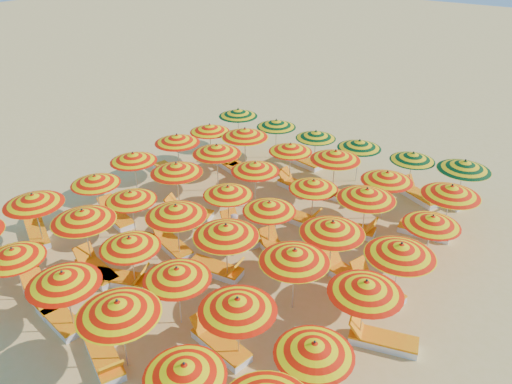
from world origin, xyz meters
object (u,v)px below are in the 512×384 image
(umbrella_10, at_px, (238,304))
(umbrella_13, at_px, (131,196))
(lounger_24, at_px, (303,161))
(lounger_26, at_px, (444,198))
(umbrella_14, at_px, (176,211))
(lounger_11, at_px, (188,212))
(lounger_2, at_px, (105,358))
(lounger_25, at_px, (418,195))
(lounger_4, at_px, (96,270))
(umbrella_16, at_px, (295,255))
(umbrella_15, at_px, (226,230))
(lounger_9, at_px, (217,269))
(umbrella_8, at_px, (130,242))
(lounger_10, at_px, (381,340))
(umbrella_27, at_px, (314,184))
(lounger_1, at_px, (59,317))
(lounger_17, at_px, (297,217))
(lounger_19, at_px, (223,161))
(umbrella_30, at_px, (210,128))
(lounger_6, at_px, (220,343))
(lounger_20, at_px, (232,167))
(umbrella_19, at_px, (176,168))
(umbrella_20, at_px, (228,191))
(umbrella_18, at_px, (133,157))
(lounger_22, at_px, (348,197))
(lounger_23, at_px, (426,231))
(umbrella_39, at_px, (359,144))
(lounger_12, at_px, (238,233))
(umbrella_6, at_px, (33,199))
(umbrella_26, at_px, (255,167))
(umbrella_3, at_px, (118,308))
(umbrella_17, at_px, (366,287))
(umbrella_12, at_px, (95,180))
(umbrella_36, at_px, (238,113))
(umbrella_22, at_px, (333,227))
(umbrella_34, at_px, (387,176))
(umbrella_1, at_px, (13,254))
(umbrella_4, at_px, (185,370))
(lounger_3, at_px, (37,233))
(lounger_15, at_px, (375,286))
(umbrella_38, at_px, (316,135))
(umbrella_28, at_px, (367,194))
(lounger_5, at_px, (122,279))
(umbrella_40, at_px, (413,157))
(umbrella_32, at_px, (290,148))
(umbrella_24, at_px, (177,139))
(umbrella_41, at_px, (465,165))
(umbrella_25, at_px, (217,149))
(lounger_8, at_px, (172,245))
(umbrella_33, at_px, (335,155))
(umbrella_31, at_px, (245,133))
(umbrella_35, at_px, (451,191))
(umbrella_11, at_px, (314,348))
(beachgoer_a, at_px, (233,234))
(lounger_14, at_px, (347,275))
(umbrella_23, at_px, (401,250))

(umbrella_10, xyz_separation_m, umbrella_13, (-6.15, 2.17, -0.16))
(lounger_24, height_order, lounger_26, same)
(umbrella_14, relative_size, lounger_11, 1.13)
(lounger_2, bearing_deg, lounger_25, 98.61)
(lounger_4, bearing_deg, umbrella_16, -148.15)
(umbrella_15, relative_size, lounger_9, 1.12)
(umbrella_8, bearing_deg, lounger_10, 18.08)
(umbrella_10, height_order, umbrella_27, umbrella_10)
(lounger_1, height_order, lounger_9, same)
(lounger_17, height_order, lounger_25, same)
(lounger_25, bearing_deg, lounger_19, 39.34)
(umbrella_30, height_order, lounger_1, umbrella_30)
(lounger_6, height_order, lounger_20, same)
(umbrella_19, distance_m, umbrella_20, 2.32)
(umbrella_18, distance_m, umbrella_20, 4.46)
(lounger_22, bearing_deg, lounger_23, -19.63)
(umbrella_39, height_order, lounger_12, umbrella_39)
(umbrella_6, height_order, umbrella_26, umbrella_6)
(umbrella_15, bearing_deg, umbrella_3, -88.54)
(umbrella_17, relative_size, lounger_9, 1.35)
(umbrella_12, distance_m, umbrella_36, 8.14)
(umbrella_22, xyz_separation_m, umbrella_26, (-4.29, 2.09, -0.12))
(umbrella_3, relative_size, lounger_10, 1.23)
(umbrella_3, relative_size, umbrella_6, 1.03)
(umbrella_34, height_order, lounger_22, umbrella_34)
(umbrella_1, distance_m, lounger_10, 9.98)
(umbrella_3, height_order, umbrella_4, umbrella_3)
(lounger_3, distance_m, lounger_19, 8.30)
(umbrella_8, distance_m, lounger_15, 7.12)
(umbrella_14, xyz_separation_m, umbrella_26, (-0.03, 4.07, -0.12))
(umbrella_30, xyz_separation_m, umbrella_38, (4.03, 2.13, -0.03))
(umbrella_15, height_order, lounger_23, umbrella_15)
(umbrella_28, height_order, lounger_5, umbrella_28)
(umbrella_16, xyz_separation_m, umbrella_20, (-3.90, 2.01, -0.20))
(umbrella_40, height_order, lounger_23, umbrella_40)
(umbrella_32, bearing_deg, lounger_5, -93.67)
(umbrella_30, height_order, lounger_3, umbrella_30)
(umbrella_24, bearing_deg, umbrella_41, 22.62)
(umbrella_25, distance_m, lounger_8, 4.54)
(lounger_19, relative_size, lounger_22, 0.97)
(umbrella_33, bearing_deg, umbrella_15, -90.25)
(umbrella_31, xyz_separation_m, lounger_8, (1.48, -5.89, -1.66))
(umbrella_35, relative_size, lounger_17, 1.18)
(umbrella_11, height_order, beachgoer_a, umbrella_11)
(lounger_22, bearing_deg, lounger_26, 25.07)
(lounger_1, xyz_separation_m, lounger_14, (5.36, 6.20, 0.00))
(lounger_17, bearing_deg, lounger_8, -122.00)
(umbrella_23, xyz_separation_m, lounger_2, (-4.74, -6.23, -1.63))
(umbrella_33, distance_m, lounger_4, 9.32)
(umbrella_28, xyz_separation_m, umbrella_34, (-0.06, 1.77, -0.11))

